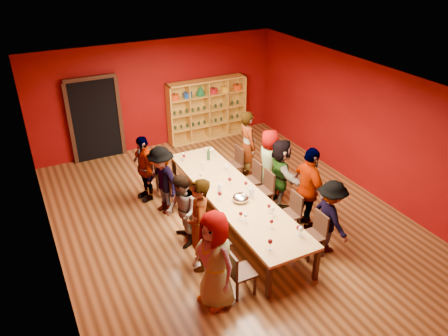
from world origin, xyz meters
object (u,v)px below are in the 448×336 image
Objects in this scene: person_left_1 at (199,225)px; chair_person_left_3 at (173,189)px; chair_person_left_1 at (213,240)px; chair_person_right_4 at (235,162)px; shelving_unit at (207,106)px; person_right_1 at (309,189)px; chair_person_left_0 at (237,271)px; chair_person_right_1 at (291,211)px; person_left_4 at (144,168)px; person_left_0 at (215,260)px; person_right_4 at (247,145)px; person_left_3 at (162,180)px; chair_person_right_3 at (253,178)px; chair_person_left_4 at (162,175)px; chair_person_right_2 at (265,188)px; chair_person_left_2 at (196,218)px; person_right_0 at (330,217)px; tasting_table at (234,195)px; person_left_2 at (182,211)px; person_right_2 at (281,173)px; spittoon_bowl at (241,198)px; person_right_3 at (269,162)px; chair_person_right_0 at (315,232)px; wine_bottle at (208,155)px.

chair_person_left_3 is (0.27, 2.03, -0.42)m from person_left_1.
chair_person_right_4 is (1.82, 2.53, 0.00)m from chair_person_left_1.
person_right_1 is at bearing -91.11° from shelving_unit.
chair_person_right_1 is at bearing 30.11° from chair_person_left_0.
person_left_0 is at bearing -10.64° from person_left_4.
person_right_4 is (2.16, 2.53, 0.39)m from chair_person_left_1.
chair_person_right_3 is (2.06, -0.36, -0.29)m from person_left_3.
person_right_1 is 1.03× the size of person_right_4.
person_left_1 is at bearing -95.59° from chair_person_left_4.
person_right_1 is 1.17m from chair_person_right_2.
chair_person_left_2 is 2.03m from chair_person_right_3.
person_right_1 is (2.21, 1.06, 0.41)m from chair_person_left_0.
chair_person_left_2 is 2.59m from person_right_0.
tasting_table is 1.46m from chair_person_left_3.
person_left_3 is 3.59m from person_right_0.
chair_person_right_1 is at bearing -90.00° from chair_person_right_2.
shelving_unit is at bearing 158.67° from person_left_2.
person_right_2 is 4.68× the size of spittoon_bowl.
spittoon_bowl is at bearing -12.51° from chair_person_left_2.
person_left_0 reaches higher than person_right_3.
spittoon_bowl is at bearing 125.00° from person_left_0.
tasting_table is at bearing 8.07° from chair_person_left_2.
person_left_3 reaches higher than person_left_2.
person_right_3 is (2.24, 1.67, 0.30)m from chair_person_left_1.
chair_person_left_4 is at bearing 159.36° from person_left_0.
person_right_3 is at bearing 49.21° from chair_person_left_0.
chair_person_right_1 is 1.54m from chair_person_right_3.
person_right_2 is at bearing 1.22° from person_right_0.
chair_person_right_0 is at bearing -90.00° from chair_person_right_2.
shelving_unit reaches higher than person_right_3.
chair_person_left_3 reaches higher than tasting_table.
person_left_0 is at bearing 14.77° from person_left_1.
person_right_1 reaches higher than person_left_3.
chair_person_right_4 is 0.82m from wine_bottle.
chair_person_right_0 and chair_person_right_4 have the same top height.
person_left_1 reaches higher than person_right_1.
person_right_0 is 3.22m from chair_person_right_4.
chair_person_right_4 is (0.91, 1.63, -0.20)m from tasting_table.
person_left_0 reaches higher than tasting_table.
person_left_2 reaches higher than wine_bottle.
person_right_3 is at bearing 1.08° from person_right_0.
chair_person_left_2 is 1.96m from chair_person_left_4.
person_left_4 is 4.64× the size of spittoon_bowl.
person_right_2 is (0.08, 1.81, 0.04)m from person_right_0.
chair_person_left_0 is at bearing -107.61° from wine_bottle.
spittoon_bowl is at bearing 154.13° from chair_person_right_1.
person_left_1 reaches higher than chair_person_left_3.
chair_person_left_1 is at bearing 128.76° from person_right_3.
person_left_1 is 2.03m from person_left_3.
chair_person_right_2 is 1.00× the size of chair_person_right_3.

